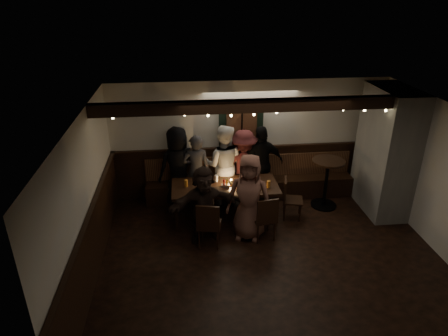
{
  "coord_description": "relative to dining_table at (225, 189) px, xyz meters",
  "views": [
    {
      "loc": [
        -1.44,
        -5.6,
        4.4
      ],
      "look_at": [
        -0.66,
        1.6,
        1.05
      ],
      "focal_mm": 32.0,
      "sensor_mm": 36.0,
      "label": 1
    }
  ],
  "objects": [
    {
      "name": "dining_table",
      "position": [
        0.0,
        0.0,
        0.0
      ],
      "size": [
        2.11,
        0.91,
        0.92
      ],
      "color": "black",
      "rests_on": "ground"
    },
    {
      "name": "person_b",
      "position": [
        -0.54,
        0.64,
        0.12
      ],
      "size": [
        0.59,
        0.39,
        1.61
      ],
      "primitive_type": "imported",
      "rotation": [
        0.0,
        0.0,
        3.16
      ],
      "color": "#2B2A2E",
      "rests_on": "ground"
    },
    {
      "name": "person_f",
      "position": [
        -0.46,
        -0.67,
        0.05
      ],
      "size": [
        1.44,
        0.71,
        1.48
      ],
      "primitive_type": "imported",
      "rotation": [
        0.0,
        0.0,
        0.21
      ],
      "color": "black",
      "rests_on": "ground"
    },
    {
      "name": "chair_near_right",
      "position": [
        0.66,
        -0.83,
        -0.18
      ],
      "size": [
        0.47,
        0.47,
        0.91
      ],
      "color": "black",
      "rests_on": "ground"
    },
    {
      "name": "person_c",
      "position": [
        0.05,
        0.71,
        0.2
      ],
      "size": [
        1.0,
        0.87,
        1.77
      ],
      "primitive_type": "imported",
      "rotation": [
        0.0,
        0.0,
        2.88
      ],
      "color": "#BEBEBE",
      "rests_on": "ground"
    },
    {
      "name": "person_d",
      "position": [
        0.48,
        0.75,
        0.13
      ],
      "size": [
        1.12,
        0.72,
        1.64
      ],
      "primitive_type": "imported",
      "rotation": [
        0.0,
        0.0,
        3.03
      ],
      "color": "#3B1517",
      "rests_on": "ground"
    },
    {
      "name": "person_e",
      "position": [
        0.88,
        0.75,
        0.16
      ],
      "size": [
        1.06,
        0.59,
        1.71
      ],
      "primitive_type": "imported",
      "rotation": [
        0.0,
        0.0,
        3.33
      ],
      "color": "black",
      "rests_on": "ground"
    },
    {
      "name": "room",
      "position": [
        1.73,
        0.02,
        0.38
      ],
      "size": [
        6.02,
        5.01,
        2.62
      ],
      "color": "black",
      "rests_on": "ground"
    },
    {
      "name": "person_a",
      "position": [
        -0.92,
        0.77,
        0.18
      ],
      "size": [
        1.0,
        0.83,
        1.74
      ],
      "primitive_type": "imported",
      "rotation": [
        0.0,
        0.0,
        3.52
      ],
      "color": "black",
      "rests_on": "ground"
    },
    {
      "name": "high_top",
      "position": [
        2.2,
        0.29,
        -0.01
      ],
      "size": [
        0.68,
        0.68,
        1.08
      ],
      "color": "black",
      "rests_on": "ground"
    },
    {
      "name": "chair_end",
      "position": [
        1.3,
        -0.07,
        -0.21
      ],
      "size": [
        0.47,
        0.47,
        0.86
      ],
      "color": "black",
      "rests_on": "ground"
    },
    {
      "name": "chair_near_left",
      "position": [
        -0.4,
        -0.95,
        -0.17
      ],
      "size": [
        0.49,
        0.49,
        0.92
      ],
      "color": "black",
      "rests_on": "ground"
    },
    {
      "name": "person_g",
      "position": [
        0.37,
        -0.68,
        0.15
      ],
      "size": [
        0.94,
        0.76,
        1.68
      ],
      "primitive_type": "imported",
      "rotation": [
        0.0,
        0.0,
        -0.3
      ],
      "color": "brown",
      "rests_on": "ground"
    }
  ]
}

